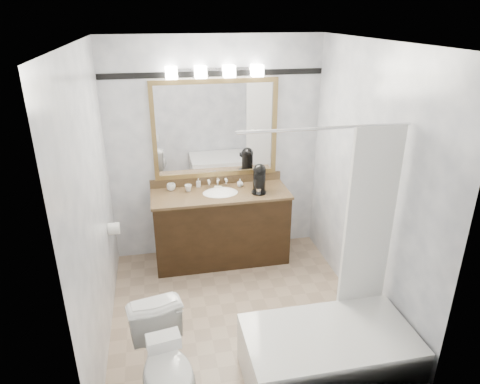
{
  "coord_description": "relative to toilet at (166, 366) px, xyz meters",
  "views": [
    {
      "loc": [
        -0.65,
        -3.31,
        2.71
      ],
      "look_at": [
        0.09,
        0.35,
        1.13
      ],
      "focal_mm": 32.0,
      "sensor_mm": 36.0,
      "label": 1
    }
  ],
  "objects": [
    {
      "name": "toilet",
      "position": [
        0.0,
        0.0,
        0.0
      ],
      "size": [
        0.54,
        0.78,
        0.73
      ],
      "primitive_type": "imported",
      "rotation": [
        0.0,
        0.0,
        0.2
      ],
      "color": "white",
      "rests_on": "ground"
    },
    {
      "name": "accent_stripe",
      "position": [
        0.71,
        2.21,
        1.74
      ],
      "size": [
        2.4,
        0.01,
        0.06
      ],
      "primitive_type": "cube",
      "color": "black",
      "rests_on": "room"
    },
    {
      "name": "room",
      "position": [
        0.71,
        0.92,
        0.89
      ],
      "size": [
        2.42,
        2.62,
        2.52
      ],
      "color": "tan",
      "rests_on": "ground"
    },
    {
      "name": "soap_bottle_a",
      "position": [
        0.49,
        2.15,
        0.54
      ],
      "size": [
        0.06,
        0.06,
        0.1
      ],
      "primitive_type": "imported",
      "rotation": [
        0.0,
        0.0,
        -0.27
      ],
      "color": "white",
      "rests_on": "vanity"
    },
    {
      "name": "soap_bottle_b",
      "position": [
        0.96,
        2.07,
        0.53
      ],
      "size": [
        0.08,
        0.08,
        0.09
      ],
      "primitive_type": "imported",
      "rotation": [
        0.0,
        0.0,
        -0.18
      ],
      "color": "white",
      "rests_on": "vanity"
    },
    {
      "name": "vanity_light_bar",
      "position": [
        0.71,
        2.15,
        1.77
      ],
      "size": [
        1.02,
        0.14,
        0.12
      ],
      "color": "silver",
      "rests_on": "room"
    },
    {
      "name": "vanity",
      "position": [
        0.71,
        1.94,
        0.08
      ],
      "size": [
        1.53,
        0.58,
        0.97
      ],
      "color": "black",
      "rests_on": "ground"
    },
    {
      "name": "coffee_maker",
      "position": [
        1.14,
        1.88,
        0.65
      ],
      "size": [
        0.17,
        0.21,
        0.32
      ],
      "rotation": [
        0.0,
        0.0,
        -0.31
      ],
      "color": "black",
      "rests_on": "vanity"
    },
    {
      "name": "mirror",
      "position": [
        0.71,
        2.2,
        1.14
      ],
      "size": [
        1.4,
        0.04,
        1.1
      ],
      "color": "olive",
      "rests_on": "room"
    },
    {
      "name": "tissue_box",
      "position": [
        0.0,
        -0.2,
        0.41
      ],
      "size": [
        0.23,
        0.15,
        0.09
      ],
      "primitive_type": "cube",
      "rotation": [
        0.0,
        0.0,
        0.15
      ],
      "color": "white",
      "rests_on": "toilet"
    },
    {
      "name": "cup_left",
      "position": [
        0.18,
        2.11,
        0.52
      ],
      "size": [
        0.13,
        0.13,
        0.08
      ],
      "primitive_type": "imported",
      "rotation": [
        0.0,
        0.0,
        -0.37
      ],
      "color": "white",
      "rests_on": "vanity"
    },
    {
      "name": "soap_bar",
      "position": [
        0.7,
        2.05,
        0.5
      ],
      "size": [
        0.09,
        0.07,
        0.03
      ],
      "primitive_type": "cube",
      "rotation": [
        0.0,
        0.0,
        -0.26
      ],
      "color": "beige",
      "rests_on": "vanity"
    },
    {
      "name": "bathtub",
      "position": [
        1.26,
        0.02,
        -0.08
      ],
      "size": [
        1.3,
        0.75,
        1.96
      ],
      "color": "white",
      "rests_on": "ground"
    },
    {
      "name": "cup_right",
      "position": [
        0.36,
        2.05,
        0.52
      ],
      "size": [
        0.1,
        0.1,
        0.07
      ],
      "primitive_type": "imported",
      "rotation": [
        0.0,
        0.0,
        -0.36
      ],
      "color": "white",
      "rests_on": "vanity"
    },
    {
      "name": "tp_roll",
      "position": [
        -0.43,
        1.58,
        0.34
      ],
      "size": [
        0.11,
        0.12,
        0.12
      ],
      "primitive_type": "cylinder",
      "rotation": [
        0.0,
        1.57,
        0.0
      ],
      "color": "white",
      "rests_on": "room"
    }
  ]
}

